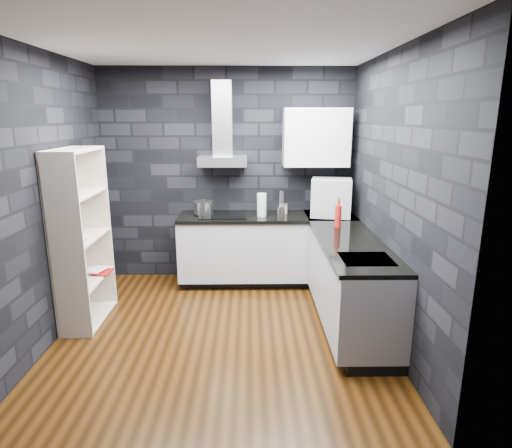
{
  "coord_description": "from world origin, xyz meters",
  "views": [
    {
      "loc": [
        0.29,
        -3.91,
        2.1
      ],
      "look_at": [
        0.35,
        0.45,
        1.0
      ],
      "focal_mm": 30.0,
      "sensor_mm": 36.0,
      "label": 1
    }
  ],
  "objects_px": {
    "utensil_crock": "(281,212)",
    "appliance_garage": "(331,198)",
    "pot": "(203,208)",
    "bookshelf": "(82,238)",
    "storage_jar": "(284,209)",
    "fruit_bowl": "(77,238)",
    "glass_vase": "(262,205)",
    "red_bottle": "(338,216)"
  },
  "relations": [
    {
      "from": "red_bottle",
      "to": "fruit_bowl",
      "type": "height_order",
      "value": "red_bottle"
    },
    {
      "from": "storage_jar",
      "to": "bookshelf",
      "type": "xyz_separation_m",
      "value": [
        -2.14,
        -1.11,
        -0.06
      ]
    },
    {
      "from": "storage_jar",
      "to": "red_bottle",
      "type": "bearing_deg",
      "value": -51.07
    },
    {
      "from": "glass_vase",
      "to": "storage_jar",
      "type": "xyz_separation_m",
      "value": [
        0.28,
        0.14,
        -0.09
      ]
    },
    {
      "from": "storage_jar",
      "to": "bookshelf",
      "type": "bearing_deg",
      "value": -152.63
    },
    {
      "from": "pot",
      "to": "bookshelf",
      "type": "distance_m",
      "value": 1.55
    },
    {
      "from": "pot",
      "to": "bookshelf",
      "type": "bearing_deg",
      "value": -136.52
    },
    {
      "from": "utensil_crock",
      "to": "red_bottle",
      "type": "bearing_deg",
      "value": -40.87
    },
    {
      "from": "appliance_garage",
      "to": "red_bottle",
      "type": "distance_m",
      "value": 0.56
    },
    {
      "from": "appliance_garage",
      "to": "red_bottle",
      "type": "bearing_deg",
      "value": -80.74
    },
    {
      "from": "glass_vase",
      "to": "red_bottle",
      "type": "xyz_separation_m",
      "value": [
        0.84,
        -0.55,
        -0.02
      ]
    },
    {
      "from": "utensil_crock",
      "to": "appliance_garage",
      "type": "distance_m",
      "value": 0.64
    },
    {
      "from": "glass_vase",
      "to": "bookshelf",
      "type": "relative_size",
      "value": 0.16
    },
    {
      "from": "bookshelf",
      "to": "pot",
      "type": "bearing_deg",
      "value": 62.95
    },
    {
      "from": "glass_vase",
      "to": "storage_jar",
      "type": "distance_m",
      "value": 0.33
    },
    {
      "from": "storage_jar",
      "to": "fruit_bowl",
      "type": "distance_m",
      "value": 2.46
    },
    {
      "from": "pot",
      "to": "appliance_garage",
      "type": "height_order",
      "value": "appliance_garage"
    },
    {
      "from": "glass_vase",
      "to": "appliance_garage",
      "type": "height_order",
      "value": "appliance_garage"
    },
    {
      "from": "glass_vase",
      "to": "utensil_crock",
      "type": "relative_size",
      "value": 2.32
    },
    {
      "from": "utensil_crock",
      "to": "red_bottle",
      "type": "xyz_separation_m",
      "value": [
        0.6,
        -0.52,
        0.06
      ]
    },
    {
      "from": "pot",
      "to": "utensil_crock",
      "type": "bearing_deg",
      "value": -7.18
    },
    {
      "from": "storage_jar",
      "to": "utensil_crock",
      "type": "relative_size",
      "value": 0.91
    },
    {
      "from": "bookshelf",
      "to": "utensil_crock",
      "type": "bearing_deg",
      "value": 43.72
    },
    {
      "from": "glass_vase",
      "to": "fruit_bowl",
      "type": "bearing_deg",
      "value": -149.39
    },
    {
      "from": "fruit_bowl",
      "to": "bookshelf",
      "type": "bearing_deg",
      "value": 90.0
    },
    {
      "from": "pot",
      "to": "fruit_bowl",
      "type": "relative_size",
      "value": 1.05
    },
    {
      "from": "red_bottle",
      "to": "pot",
      "type": "bearing_deg",
      "value": 157.77
    },
    {
      "from": "appliance_garage",
      "to": "fruit_bowl",
      "type": "distance_m",
      "value": 2.92
    },
    {
      "from": "pot",
      "to": "appliance_garage",
      "type": "xyz_separation_m",
      "value": [
        1.58,
        -0.09,
        0.14
      ]
    },
    {
      "from": "pot",
      "to": "appliance_garage",
      "type": "relative_size",
      "value": 0.51
    },
    {
      "from": "bookshelf",
      "to": "fruit_bowl",
      "type": "xyz_separation_m",
      "value": [
        0.0,
        -0.12,
        0.04
      ]
    },
    {
      "from": "glass_vase",
      "to": "utensil_crock",
      "type": "distance_m",
      "value": 0.25
    },
    {
      "from": "pot",
      "to": "fruit_bowl",
      "type": "height_order",
      "value": "pot"
    },
    {
      "from": "storage_jar",
      "to": "fruit_bowl",
      "type": "relative_size",
      "value": 0.48
    },
    {
      "from": "storage_jar",
      "to": "fruit_bowl",
      "type": "height_order",
      "value": "storage_jar"
    },
    {
      "from": "appliance_garage",
      "to": "fruit_bowl",
      "type": "bearing_deg",
      "value": -146.84
    },
    {
      "from": "pot",
      "to": "red_bottle",
      "type": "height_order",
      "value": "red_bottle"
    },
    {
      "from": "utensil_crock",
      "to": "bookshelf",
      "type": "relative_size",
      "value": 0.07
    },
    {
      "from": "glass_vase",
      "to": "appliance_garage",
      "type": "relative_size",
      "value": 0.6
    },
    {
      "from": "appliance_garage",
      "to": "utensil_crock",
      "type": "bearing_deg",
      "value": -166.07
    },
    {
      "from": "pot",
      "to": "glass_vase",
      "type": "height_order",
      "value": "glass_vase"
    },
    {
      "from": "storage_jar",
      "to": "red_bottle",
      "type": "height_order",
      "value": "red_bottle"
    }
  ]
}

